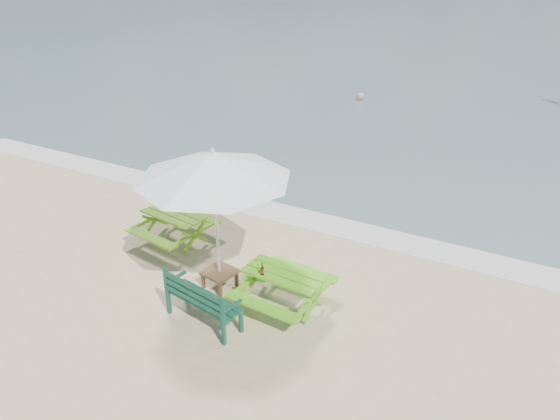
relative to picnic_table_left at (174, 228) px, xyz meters
The scene contains 8 objects.
foam_strip 2.94m from the picnic_table_left, 51.40° to the left, with size 22.00×0.90×0.01m, color silver.
picnic_table_left is the anchor object (origin of this frame).
picnic_table_right 3.31m from the picnic_table_left, 16.32° to the right, with size 1.56×1.71×0.69m.
park_bench 2.97m from the picnic_table_left, 42.40° to the right, with size 1.52×0.75×0.89m.
side_table 2.10m from the picnic_table_left, 28.31° to the right, with size 0.65×0.65×0.36m.
patio_umbrella 3.02m from the picnic_table_left, 28.31° to the right, with size 3.26×3.26×2.76m.
beer_bottle 3.13m from the picnic_table_left, 21.78° to the right, with size 0.06×0.06×0.24m.
swimmer 12.60m from the picnic_table_left, 91.76° to the left, with size 0.70×0.60×1.61m.
Camera 1 is at (5.12, -5.79, 6.07)m, focal length 35.00 mm.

